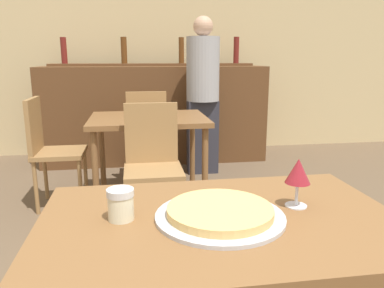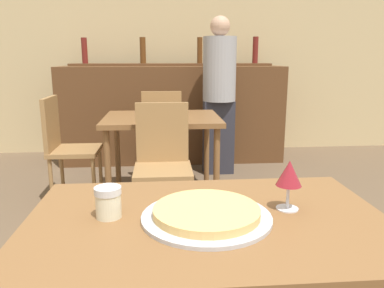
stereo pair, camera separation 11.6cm
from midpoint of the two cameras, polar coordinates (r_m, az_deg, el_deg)
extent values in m
cube|color=#D1B784|center=(4.96, -2.60, 15.12)|extent=(8.00, 0.05, 2.80)
cube|color=brown|center=(1.15, 5.40, -12.07)|extent=(1.09, 0.70, 0.04)
cylinder|color=brown|center=(1.60, -15.40, -20.13)|extent=(0.05, 0.05, 0.71)
cylinder|color=brown|center=(1.71, 20.25, -18.13)|extent=(0.05, 0.05, 0.71)
cube|color=brown|center=(3.16, -3.56, 3.84)|extent=(0.97, 0.77, 0.04)
cylinder|color=brown|center=(2.95, -11.58, -4.42)|extent=(0.05, 0.05, 0.70)
cylinder|color=brown|center=(2.97, 4.88, -4.09)|extent=(0.05, 0.05, 0.70)
cylinder|color=brown|center=(3.57, -10.39, -1.30)|extent=(0.05, 0.05, 0.70)
cylinder|color=brown|center=(3.59, 3.17, -1.04)|extent=(0.05, 0.05, 0.70)
cube|color=brown|center=(4.50, -2.24, 4.61)|extent=(2.60, 0.56, 1.12)
cube|color=brown|center=(4.59, -2.38, 11.99)|extent=(2.39, 0.24, 0.03)
cylinder|color=maroon|center=(4.66, -15.36, 13.56)|extent=(0.07, 0.07, 0.29)
cylinder|color=#5B3314|center=(4.59, -6.77, 13.99)|extent=(0.07, 0.07, 0.30)
cylinder|color=#5B3314|center=(4.62, 1.93, 14.07)|extent=(0.06, 0.06, 0.30)
cylinder|color=maroon|center=(4.74, 10.34, 13.91)|extent=(0.07, 0.07, 0.31)
cube|color=olive|center=(2.60, -3.18, -4.10)|extent=(0.40, 0.40, 0.04)
cube|color=olive|center=(2.72, -3.35, 1.77)|extent=(0.38, 0.04, 0.44)
cylinder|color=olive|center=(2.53, -6.92, -10.43)|extent=(0.03, 0.03, 0.44)
cylinder|color=olive|center=(2.54, 0.91, -10.25)|extent=(0.03, 0.03, 0.44)
cylinder|color=olive|center=(2.84, -6.67, -7.70)|extent=(0.03, 0.03, 0.44)
cylinder|color=olive|center=(2.85, 0.23, -7.55)|extent=(0.03, 0.03, 0.44)
cube|color=olive|center=(3.83, -3.72, 1.49)|extent=(0.40, 0.40, 0.04)
cube|color=olive|center=(3.61, -3.72, 4.57)|extent=(0.38, 0.04, 0.44)
cylinder|color=olive|center=(4.06, -1.31, -1.25)|extent=(0.03, 0.03, 0.44)
cylinder|color=olive|center=(4.05, -6.12, -1.34)|extent=(0.03, 0.03, 0.44)
cylinder|color=olive|center=(3.73, -1.00, -2.54)|extent=(0.03, 0.03, 0.44)
cylinder|color=olive|center=(3.73, -6.23, -2.64)|extent=(0.03, 0.03, 0.44)
cube|color=olive|center=(3.28, -16.39, -0.99)|extent=(0.40, 0.40, 0.04)
cube|color=olive|center=(3.28, -19.77, 2.96)|extent=(0.04, 0.38, 0.44)
cylinder|color=olive|center=(3.16, -13.68, -5.85)|extent=(0.03, 0.03, 0.44)
cylinder|color=olive|center=(3.48, -12.84, -4.04)|extent=(0.03, 0.03, 0.44)
cylinder|color=olive|center=(3.23, -19.68, -5.83)|extent=(0.03, 0.03, 0.44)
cylinder|color=olive|center=(3.54, -18.31, -4.07)|extent=(0.03, 0.03, 0.44)
cylinder|color=#B7B7BC|center=(1.13, 5.19, -11.07)|extent=(0.39, 0.39, 0.01)
cylinder|color=#E0B266|center=(1.13, 5.21, -10.23)|extent=(0.32, 0.32, 0.02)
cylinder|color=beige|center=(1.15, -9.77, -9.25)|extent=(0.08, 0.08, 0.07)
cylinder|color=silver|center=(1.13, -9.86, -7.03)|extent=(0.08, 0.08, 0.02)
cube|color=#2D2D38|center=(4.01, 4.86, 1.03)|extent=(0.32, 0.18, 0.78)
cylinder|color=#9E9EA3|center=(3.92, 5.07, 11.28)|extent=(0.34, 0.34, 0.65)
sphere|color=tan|center=(3.93, 5.20, 17.47)|extent=(0.20, 0.20, 0.20)
cylinder|color=silver|center=(1.25, 16.91, -9.41)|extent=(0.07, 0.07, 0.00)
cylinder|color=silver|center=(1.24, 17.03, -7.72)|extent=(0.01, 0.01, 0.07)
cone|color=maroon|center=(1.21, 17.27, -4.29)|extent=(0.08, 0.08, 0.08)
camera|label=1|loc=(0.06, -87.97, 0.47)|focal=35.00mm
camera|label=2|loc=(0.06, 92.03, -0.47)|focal=35.00mm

